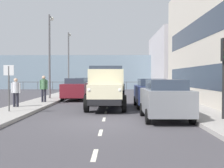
{
  "coord_description": "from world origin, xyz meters",
  "views": [
    {
      "loc": [
        -0.48,
        11.57,
        1.83
      ],
      "look_at": [
        -0.22,
        -12.49,
        1.24
      ],
      "focal_mm": 47.2,
      "sensor_mm": 36.0,
      "label": 1
    }
  ],
  "objects_px": {
    "car_navy_kerbside_1": "(151,92)",
    "car_silver_oppositeside_2": "(89,85)",
    "car_grey_kerbside_near": "(165,99)",
    "pedestrian_by_lamp": "(16,90)",
    "lamp_post_promenade": "(50,49)",
    "pedestrian_in_dark_coat": "(44,86)",
    "car_maroon_oppositeside_0": "(76,89)",
    "street_sign": "(9,80)",
    "lamp_post_far": "(69,57)",
    "truck_vintage_cream": "(106,88)",
    "car_white_oppositeside_1": "(84,86)"
  },
  "relations": [
    {
      "from": "pedestrian_in_dark_coat",
      "to": "lamp_post_far",
      "type": "distance_m",
      "value": 13.48
    },
    {
      "from": "car_navy_kerbside_1",
      "to": "car_silver_oppositeside_2",
      "type": "height_order",
      "value": "same"
    },
    {
      "from": "pedestrian_in_dark_coat",
      "to": "lamp_post_promenade",
      "type": "relative_size",
      "value": 0.27
    },
    {
      "from": "car_grey_kerbside_near",
      "to": "car_maroon_oppositeside_0",
      "type": "distance_m",
      "value": 11.75
    },
    {
      "from": "car_silver_oppositeside_2",
      "to": "pedestrian_by_lamp",
      "type": "distance_m",
      "value": 18.89
    },
    {
      "from": "car_silver_oppositeside_2",
      "to": "lamp_post_far",
      "type": "relative_size",
      "value": 0.66
    },
    {
      "from": "pedestrian_by_lamp",
      "to": "pedestrian_in_dark_coat",
      "type": "relative_size",
      "value": 0.92
    },
    {
      "from": "car_silver_oppositeside_2",
      "to": "lamp_post_far",
      "type": "height_order",
      "value": "lamp_post_far"
    },
    {
      "from": "car_navy_kerbside_1",
      "to": "lamp_post_promenade",
      "type": "distance_m",
      "value": 9.68
    },
    {
      "from": "car_maroon_oppositeside_0",
      "to": "pedestrian_in_dark_coat",
      "type": "bearing_deg",
      "value": 64.24
    },
    {
      "from": "car_navy_kerbside_1",
      "to": "car_white_oppositeside_1",
      "type": "height_order",
      "value": "same"
    },
    {
      "from": "car_grey_kerbside_near",
      "to": "car_white_oppositeside_1",
      "type": "relative_size",
      "value": 0.96
    },
    {
      "from": "car_navy_kerbside_1",
      "to": "car_white_oppositeside_1",
      "type": "xyz_separation_m",
      "value": [
        5.2,
        -11.43,
        0.0
      ]
    },
    {
      "from": "car_silver_oppositeside_2",
      "to": "pedestrian_in_dark_coat",
      "type": "bearing_deg",
      "value": 83.83
    },
    {
      "from": "street_sign",
      "to": "car_white_oppositeside_1",
      "type": "bearing_deg",
      "value": -98.06
    },
    {
      "from": "car_silver_oppositeside_2",
      "to": "car_grey_kerbside_near",
      "type": "bearing_deg",
      "value": 102.95
    },
    {
      "from": "pedestrian_by_lamp",
      "to": "pedestrian_in_dark_coat",
      "type": "height_order",
      "value": "pedestrian_in_dark_coat"
    },
    {
      "from": "truck_vintage_cream",
      "to": "car_grey_kerbside_near",
      "type": "distance_m",
      "value": 4.73
    },
    {
      "from": "pedestrian_by_lamp",
      "to": "pedestrian_in_dark_coat",
      "type": "distance_m",
      "value": 3.25
    },
    {
      "from": "truck_vintage_cream",
      "to": "pedestrian_by_lamp",
      "type": "relative_size",
      "value": 3.51
    },
    {
      "from": "car_maroon_oppositeside_0",
      "to": "street_sign",
      "type": "height_order",
      "value": "street_sign"
    },
    {
      "from": "car_maroon_oppositeside_0",
      "to": "pedestrian_in_dark_coat",
      "type": "xyz_separation_m",
      "value": [
        1.68,
        3.49,
        0.29
      ]
    },
    {
      "from": "car_maroon_oppositeside_0",
      "to": "pedestrian_in_dark_coat",
      "type": "height_order",
      "value": "pedestrian_in_dark_coat"
    },
    {
      "from": "truck_vintage_cream",
      "to": "car_white_oppositeside_1",
      "type": "relative_size",
      "value": 1.41
    },
    {
      "from": "car_white_oppositeside_1",
      "to": "lamp_post_far",
      "type": "bearing_deg",
      "value": -60.59
    },
    {
      "from": "lamp_post_promenade",
      "to": "car_grey_kerbside_near",
      "type": "bearing_deg",
      "value": 124.26
    },
    {
      "from": "car_grey_kerbside_near",
      "to": "lamp_post_promenade",
      "type": "height_order",
      "value": "lamp_post_promenade"
    },
    {
      "from": "lamp_post_far",
      "to": "pedestrian_in_dark_coat",
      "type": "bearing_deg",
      "value": 91.75
    },
    {
      "from": "truck_vintage_cream",
      "to": "car_silver_oppositeside_2",
      "type": "relative_size",
      "value": 1.31
    },
    {
      "from": "car_maroon_oppositeside_0",
      "to": "lamp_post_promenade",
      "type": "xyz_separation_m",
      "value": [
        2.06,
        -0.12,
        3.15
      ]
    },
    {
      "from": "pedestrian_by_lamp",
      "to": "street_sign",
      "type": "bearing_deg",
      "value": 100.35
    },
    {
      "from": "lamp_post_promenade",
      "to": "pedestrian_in_dark_coat",
      "type": "bearing_deg",
      "value": 95.97
    },
    {
      "from": "car_grey_kerbside_near",
      "to": "car_maroon_oppositeside_0",
      "type": "relative_size",
      "value": 0.89
    },
    {
      "from": "car_navy_kerbside_1",
      "to": "car_silver_oppositeside_2",
      "type": "relative_size",
      "value": 0.94
    },
    {
      "from": "pedestrian_by_lamp",
      "to": "car_maroon_oppositeside_0",
      "type": "bearing_deg",
      "value": -110.49
    },
    {
      "from": "truck_vintage_cream",
      "to": "car_maroon_oppositeside_0",
      "type": "relative_size",
      "value": 1.29
    },
    {
      "from": "car_silver_oppositeside_2",
      "to": "pedestrian_by_lamp",
      "type": "bearing_deg",
      "value": 82.44
    },
    {
      "from": "car_grey_kerbside_near",
      "to": "street_sign",
      "type": "relative_size",
      "value": 1.72
    },
    {
      "from": "lamp_post_promenade",
      "to": "street_sign",
      "type": "height_order",
      "value": "lamp_post_promenade"
    },
    {
      "from": "car_navy_kerbside_1",
      "to": "car_silver_oppositeside_2",
      "type": "distance_m",
      "value": 18.29
    },
    {
      "from": "car_grey_kerbside_near",
      "to": "pedestrian_by_lamp",
      "type": "distance_m",
      "value": 8.62
    },
    {
      "from": "car_white_oppositeside_1",
      "to": "car_silver_oppositeside_2",
      "type": "relative_size",
      "value": 0.93
    },
    {
      "from": "truck_vintage_cream",
      "to": "car_grey_kerbside_near",
      "type": "bearing_deg",
      "value": 123.85
    },
    {
      "from": "car_navy_kerbside_1",
      "to": "pedestrian_by_lamp",
      "type": "xyz_separation_m",
      "value": [
        7.68,
        1.18,
        0.2
      ]
    },
    {
      "from": "pedestrian_in_dark_coat",
      "to": "car_white_oppositeside_1",
      "type": "bearing_deg",
      "value": -100.09
    },
    {
      "from": "car_silver_oppositeside_2",
      "to": "car_maroon_oppositeside_0",
      "type": "bearing_deg",
      "value": 90.0
    },
    {
      "from": "car_grey_kerbside_near",
      "to": "car_navy_kerbside_1",
      "type": "bearing_deg",
      "value": -90.0
    },
    {
      "from": "car_grey_kerbside_near",
      "to": "lamp_post_promenade",
      "type": "relative_size",
      "value": 0.59
    },
    {
      "from": "car_navy_kerbside_1",
      "to": "lamp_post_promenade",
      "type": "xyz_separation_m",
      "value": [
        7.26,
        -5.58,
        3.15
      ]
    },
    {
      "from": "car_grey_kerbside_near",
      "to": "car_silver_oppositeside_2",
      "type": "height_order",
      "value": "same"
    }
  ]
}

